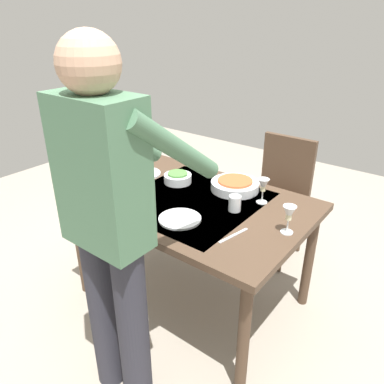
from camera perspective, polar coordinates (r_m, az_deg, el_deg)
name	(u,v)px	position (r m, az deg, el deg)	size (l,w,h in m)	color
ground_plane	(192,295)	(2.62, 0.00, -15.56)	(6.00, 6.00, 0.00)	#9E9384
dining_table	(192,211)	(2.24, 0.00, -2.90)	(1.37, 0.94, 0.73)	#4C3828
chair_near	(280,190)	(2.88, 13.31, 0.37)	(0.40, 0.40, 0.91)	#352114
person_server	(111,222)	(1.55, -12.39, -4.53)	(0.42, 0.61, 1.69)	#2D2D38
wine_bottle	(101,177)	(2.30, -13.85, 2.20)	(0.07, 0.07, 0.30)	black
wine_glass_left	(263,186)	(2.17, 10.86, 0.85)	(0.07, 0.07, 0.15)	white
wine_glass_right	(289,215)	(1.89, 14.61, -3.41)	(0.07, 0.07, 0.15)	white
water_cup_near_left	(235,203)	(2.08, 6.59, -1.74)	(0.07, 0.07, 0.09)	silver
water_cup_near_right	(140,183)	(2.33, -7.92, 1.31)	(0.08, 0.08, 0.09)	silver
serving_bowl_pasta	(235,185)	(2.33, 6.61, 1.09)	(0.30, 0.30, 0.07)	silver
side_bowl_salad	(178,178)	(2.42, -2.20, 2.22)	(0.18, 0.18, 0.07)	silver
dinner_plate_near	(144,173)	(2.58, -7.41, 2.84)	(0.23, 0.23, 0.01)	silver
dinner_plate_far	(180,219)	(1.99, -1.88, -4.13)	(0.23, 0.23, 0.01)	silver
table_knife	(233,235)	(1.87, 6.38, -6.66)	(0.01, 0.20, 0.01)	silver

